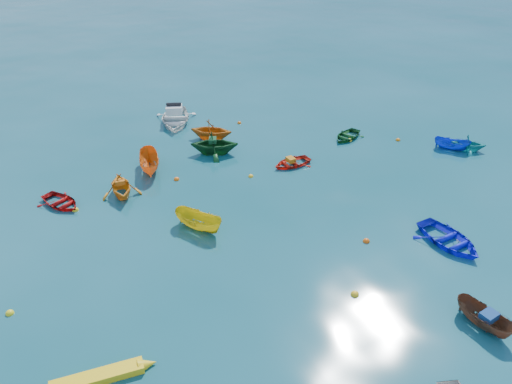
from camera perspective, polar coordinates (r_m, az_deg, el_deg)
ground at (r=26.02m, az=5.84°, el=-5.67°), size 160.00×160.00×0.00m
sampan_brown_mid at (r=23.57m, az=24.40°, el=-13.73°), size 1.08×2.68×1.02m
dinghy_blue_se at (r=27.59m, az=21.08°, el=-5.52°), size 2.72×3.72×0.75m
dinghy_orange_w at (r=30.71m, az=-15.06°, el=-0.31°), size 2.84×3.14×1.44m
sampan_yellow_mid at (r=26.98m, az=-6.49°, el=-4.19°), size 2.35×3.15×1.15m
dinghy_green_e at (r=37.12m, az=10.33°, el=6.09°), size 3.15×2.69×0.55m
dinghy_cyan_se at (r=37.77m, az=22.97°, el=4.45°), size 3.01×3.02×1.21m
sampan_orange_n at (r=32.95m, az=-11.95°, el=2.45°), size 2.24×3.53×1.28m
dinghy_green_n at (r=34.44m, az=-4.74°, el=4.41°), size 4.18×4.02×1.69m
dinghy_red_ne at (r=32.95m, az=4.10°, el=3.11°), size 2.67×1.93×0.55m
sampan_blue_far at (r=37.47m, az=21.38°, el=4.59°), size 2.13×2.49×0.93m
dinghy_red_far at (r=30.85m, az=-21.35°, el=-1.38°), size 2.89×3.32×0.57m
dinghy_orange_far at (r=36.52m, az=-5.10°, el=6.06°), size 3.96×3.93×1.58m
kayak_yellow at (r=20.70m, az=-17.59°, el=-19.79°), size 4.13×1.44×0.42m
motorboat_white at (r=39.53m, az=-9.20°, el=7.83°), size 4.91×5.46×1.53m
tarp_blue_a at (r=23.08m, az=25.08°, el=-12.72°), size 0.71×0.55×0.34m
tarp_orange_a at (r=30.33m, az=-15.29°, el=1.11°), size 0.63×0.53×0.27m
tarp_green_b at (r=34.00m, az=-4.98°, el=5.91°), size 0.76×0.82×0.32m
tarp_orange_b at (r=32.71m, az=3.98°, el=3.71°), size 0.47×0.61×0.29m
buoy_ye_a at (r=23.32m, az=11.22°, el=-11.45°), size 0.38×0.38×0.38m
buoy_or_b at (r=26.52m, az=12.48°, el=-5.55°), size 0.36×0.36×0.36m
buoy_ye_b at (r=24.48m, az=-26.30°, el=-12.35°), size 0.36×0.36×0.36m
buoy_or_c at (r=31.58m, az=-9.06°, el=1.40°), size 0.35×0.35×0.35m
buoy_ye_c at (r=31.52m, az=-0.59°, el=1.77°), size 0.32×0.32×0.32m
buoy_or_d at (r=37.59m, az=15.91°, el=5.70°), size 0.34×0.34×0.34m
buoy_ye_d at (r=30.06m, az=-19.93°, el=-1.98°), size 0.37×0.37×0.37m
buoy_or_e at (r=38.93m, az=-1.92°, el=7.85°), size 0.32×0.32×0.32m
buoy_ye_e at (r=36.73m, az=10.64°, el=5.78°), size 0.36×0.36×0.36m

